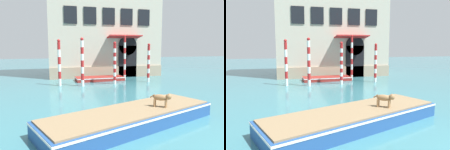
{
  "view_description": "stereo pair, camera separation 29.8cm",
  "coord_description": "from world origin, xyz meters",
  "views": [
    {
      "loc": [
        -7.05,
        -3.78,
        3.25
      ],
      "look_at": [
        -2.9,
        11.52,
        1.2
      ],
      "focal_mm": 35.0,
      "sensor_mm": 36.0,
      "label": 1
    },
    {
      "loc": [
        -6.76,
        -3.86,
        3.25
      ],
      "look_at": [
        -2.9,
        11.52,
        1.2
      ],
      "focal_mm": 35.0,
      "sensor_mm": 36.0,
      "label": 2
    }
  ],
  "objects": [
    {
      "name": "boat_foreground",
      "position": [
        -3.93,
        4.5,
        0.35
      ],
      "size": [
        8.19,
        5.07,
        0.66
      ],
      "rotation": [
        0.0,
        0.0,
        0.37
      ],
      "color": "#234C8C",
      "rests_on": "ground_plane"
    },
    {
      "name": "boat_moored_near_palazzo",
      "position": [
        -2.7,
        16.83,
        0.2
      ],
      "size": [
        4.68,
        2.04,
        0.36
      ],
      "rotation": [
        0.0,
        0.0,
        0.04
      ],
      "color": "maroon",
      "rests_on": "ground_plane"
    },
    {
      "name": "dog_on_deck",
      "position": [
        -2.55,
        4.55,
        1.06
      ],
      "size": [
        0.79,
        0.63,
        0.62
      ],
      "rotation": [
        0.0,
        0.0,
        -0.64
      ],
      "color": "#997047",
      "rests_on": "boat_foreground"
    },
    {
      "name": "mooring_pole_2",
      "position": [
        -6.54,
        14.77,
        1.96
      ],
      "size": [
        0.25,
        0.25,
        3.87
      ],
      "color": "white",
      "rests_on": "ground_plane"
    },
    {
      "name": "mooring_pole_4",
      "position": [
        -1.88,
        14.37,
        1.87
      ],
      "size": [
        0.26,
        0.26,
        3.69
      ],
      "color": "white",
      "rests_on": "ground_plane"
    },
    {
      "name": "mooring_pole_1",
      "position": [
        1.45,
        14.7,
        1.8
      ],
      "size": [
        0.25,
        0.25,
        3.56
      ],
      "color": "white",
      "rests_on": "ground_plane"
    },
    {
      "name": "mooring_pole_3",
      "position": [
        -0.29,
        16.37,
        2.21
      ],
      "size": [
        0.21,
        0.21,
        4.38
      ],
      "color": "white",
      "rests_on": "ground_plane"
    },
    {
      "name": "mooring_pole_0",
      "position": [
        -4.72,
        14.08,
        2.02
      ],
      "size": [
        0.27,
        0.27,
        4.0
      ],
      "color": "white",
      "rests_on": "ground_plane"
    },
    {
      "name": "palazzo_left",
      "position": [
        -1.34,
        21.52,
        6.65
      ],
      "size": [
        12.17,
        7.4,
        13.34
      ],
      "color": "#BCB29E",
      "rests_on": "ground_plane"
    }
  ]
}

